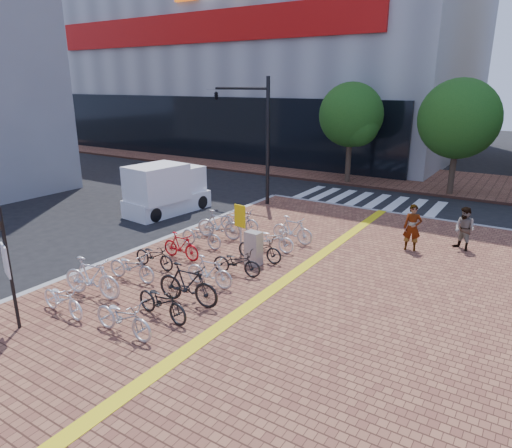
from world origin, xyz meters
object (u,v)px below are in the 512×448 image
Objects in this scene: bike_4 at (181,246)px; bike_12 at (237,262)px; bike_8 at (123,317)px; bike_7 at (239,220)px; bike_13 at (260,248)px; bike_5 at (201,235)px; bike_14 at (271,239)px; bike_0 at (63,299)px; bike_1 at (92,278)px; bike_6 at (219,225)px; bike_3 at (154,256)px; pedestrian_b at (464,229)px; traffic_light_pole at (243,117)px; bike_9 at (162,301)px; bike_11 at (209,271)px; utility_box at (254,248)px; yellow_sign at (240,221)px; pedestrian_a at (412,228)px; bike_10 at (188,284)px; notice_sign at (5,254)px; bike_2 at (132,267)px; box_truck at (166,190)px; bike_15 at (292,230)px.

bike_12 is (2.42, -0.10, -0.04)m from bike_4.
bike_8 is (2.21, -4.56, 0.01)m from bike_4.
bike_13 is (2.41, -2.25, -0.03)m from bike_7.
bike_5 is 1.00× the size of bike_14.
bike_4 reaches higher than bike_0.
bike_1 reaches higher than bike_6.
bike_1 is at bearing 151.11° from bike_14.
bike_3 is (-0.27, 3.61, -0.02)m from bike_0.
pedestrian_b is (5.83, 3.89, 0.33)m from bike_14.
bike_6 is 7.23m from traffic_light_pole.
bike_4 is at bearing 40.75° from bike_9.
bike_11 is 1.38× the size of utility_box.
bike_8 is (2.36, -0.96, -0.10)m from bike_1.
utility_box is at bearing -29.88° from yellow_sign.
bike_13 is at bearing -2.77° from bike_8.
bike_1 reaches higher than bike_12.
utility_box is (-5.67, -5.32, -0.22)m from pedestrian_b.
bike_12 is at bearing -120.39° from bike_5.
bike_0 is 4.70m from bike_4.
yellow_sign is (-4.98, -3.74, 0.41)m from pedestrian_a.
traffic_light_pole is (-5.27, 10.54, 3.68)m from bike_10.
bike_11 is at bearing 160.17° from bike_12.
pedestrian_a reaches higher than bike_11.
notice_sign is (-0.34, -1.08, 1.55)m from bike_0.
bike_2 is at bearing -113.09° from yellow_sign.
bike_7 is 3.30m from bike_13.
traffic_light_pole is (-9.32, 2.90, 3.41)m from pedestrian_a.
utility_box is at bearing -140.94° from bike_7.
bike_1 is 1.25× the size of bike_4.
utility_box is (2.59, 2.01, 0.15)m from bike_3.
bike_3 is at bearing 137.66° from bike_14.
bike_6 is at bearing 167.98° from bike_7.
box_truck is at bearing 47.34° from bike_12.
bike_12 is 0.95× the size of bike_15.
bike_4 is 0.25× the size of traffic_light_pole.
bike_3 is 1.11m from bike_4.
bike_9 is 3.35m from bike_12.
bike_3 is at bearing 169.81° from bike_6.
yellow_sign is at bearing -87.18° from bike_5.
bike_9 is at bearing 173.10° from bike_10.
bike_9 is 0.42× the size of box_truck.
bike_8 is at bearing 26.24° from notice_sign.
traffic_light_pole reaches higher than bike_1.
utility_box is at bearing -4.66° from bike_10.
yellow_sign is (-0.96, -2.11, 0.75)m from bike_15.
bike_13 is (2.31, 6.02, 0.00)m from bike_0.
bike_3 is at bearing 33.71° from bike_8.
utility_box reaches higher than bike_2.
box_truck is (-7.15, 9.10, 0.50)m from bike_8.
bike_8 is 5.48m from utility_box.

